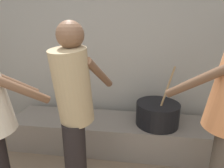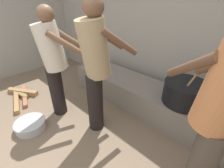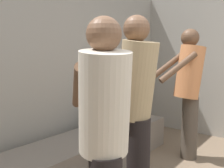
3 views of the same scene
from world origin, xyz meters
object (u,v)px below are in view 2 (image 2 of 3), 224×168
Objects in this scene: cook_in_orange_shirt at (219,111)px; cooking_pot_main at (185,93)px; cook_in_cream_shirt at (53,59)px; metal_mixing_bowl at (30,125)px; cook_in_tan_shirt at (96,64)px.

cooking_pot_main is at bearing 121.43° from cook_in_orange_shirt.
cook_in_cream_shirt is 0.94× the size of cook_in_orange_shirt.
cook_in_orange_shirt reaches higher than cook_in_cream_shirt.
cook_in_orange_shirt reaches higher than metal_mixing_bowl.
cooking_pot_main is 1.17m from cook_in_tan_shirt.
cook_in_tan_shirt reaches higher than cook_in_orange_shirt.
cook_in_tan_shirt reaches higher than metal_mixing_bowl.
cook_in_tan_shirt is at bearing 16.68° from cook_in_cream_shirt.
cook_in_orange_shirt is 1.25m from cook_in_tan_shirt.
cook_in_tan_shirt is 4.08× the size of metal_mixing_bowl.
metal_mixing_bowl is at bearing -88.94° from cook_in_cream_shirt.
cooking_pot_main is at bearing 45.71° from metal_mixing_bowl.
cook_in_tan_shirt is (-0.80, -0.77, 0.39)m from cooking_pot_main.
cook_in_tan_shirt is at bearing 47.84° from metal_mixing_bowl.
cook_in_orange_shirt is 4.06× the size of metal_mixing_bowl.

